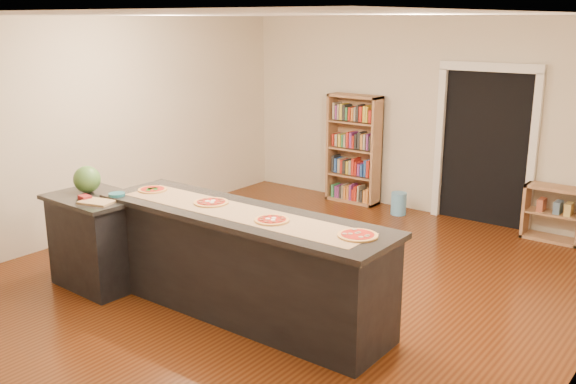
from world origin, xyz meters
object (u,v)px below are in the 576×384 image
Objects in this scene: waste_bin at (399,204)px; kitchen_island at (242,263)px; side_counter at (98,240)px; bookshelf at (354,149)px; watermelon at (87,179)px; low_shelf at (553,213)px.

kitchen_island is at bearing -85.40° from waste_bin.
kitchen_island is 3.10× the size of side_counter.
kitchen_island is at bearing -73.28° from bookshelf.
side_counter is at bearing -14.96° from watermelon.
low_shelf is 5.71m from watermelon.
kitchen_island is 1.87× the size of bookshelf.
bookshelf is (-1.20, 4.00, 0.32)m from kitchen_island.
kitchen_island reaches higher than side_counter.
watermelon is (-0.18, 0.05, 0.63)m from side_counter.
low_shelf is (3.45, 4.39, -0.14)m from side_counter.
low_shelf is at bearing 50.14° from watermelon.
bookshelf is 4.41m from watermelon.
side_counter is 0.60× the size of bookshelf.
waste_bin is at bearing 74.63° from side_counter.
waste_bin is (0.89, -0.18, -0.67)m from bookshelf.
side_counter is at bearing -95.96° from bookshelf.
watermelon is at bearing 167.48° from side_counter.
watermelon is (-0.64, -4.35, 0.30)m from bookshelf.
bookshelf is 3.03m from low_shelf.
side_counter is 3.51× the size of watermelon.
kitchen_island reaches higher than waste_bin.
side_counter is 1.40× the size of low_shelf.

